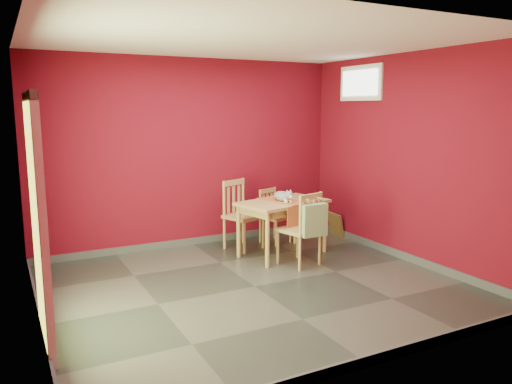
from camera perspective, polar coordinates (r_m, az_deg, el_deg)
name	(u,v)px	position (r m, az deg, el deg)	size (l,w,h in m)	color
ground	(255,286)	(5.75, -0.14, -10.75)	(4.50, 4.50, 0.00)	#2D342D
room_shell	(255,282)	(5.73, -0.14, -10.28)	(4.50, 4.50, 4.50)	#5E0918
doorway	(37,216)	(4.48, -23.79, -2.48)	(0.06, 1.01, 2.13)	#B7D838
window	(360,83)	(7.46, 11.85, 12.10)	(0.05, 0.90, 0.50)	white
outlet_plate	(286,214)	(8.09, 3.46, -2.54)	(0.08, 0.01, 0.12)	silver
dining_table	(283,208)	(6.79, 3.08, -1.80)	(1.33, 0.95, 0.75)	tan
table_runner	(287,207)	(6.68, 3.61, -1.67)	(0.50, 0.79, 0.37)	#A8562B
chair_far_left	(241,214)	(7.14, -1.69, -2.50)	(0.59, 0.59, 0.98)	tan
chair_far_right	(274,215)	(7.48, 2.01, -2.66)	(0.47, 0.47, 0.80)	tan
chair_near	(302,228)	(6.39, 5.24, -4.13)	(0.55, 0.55, 0.95)	tan
tote_bag	(314,220)	(6.20, 6.66, -3.20)	(0.34, 0.20, 0.47)	#7C9D64
cat	(283,194)	(6.73, 3.06, -0.26)	(0.20, 0.38, 0.19)	slate
picture_frame	(336,224)	(8.00, 9.08, -3.67)	(0.15, 0.37, 0.36)	brown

